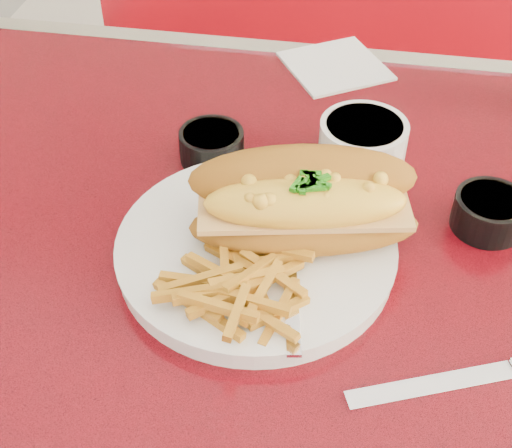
% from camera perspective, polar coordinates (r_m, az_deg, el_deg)
% --- Properties ---
extents(diner_table, '(1.23, 0.83, 0.77)m').
position_cam_1_polar(diner_table, '(0.74, 7.23, -14.04)').
color(diner_table, '#B50B19').
rests_on(diner_table, ground).
extents(booth_bench_far, '(1.20, 0.51, 0.90)m').
position_cam_1_polar(booth_bench_far, '(1.53, 8.66, 4.77)').
color(booth_bench_far, '#A10A15').
rests_on(booth_bench_far, ground).
extents(dinner_plate, '(0.32, 0.32, 0.02)m').
position_cam_1_polar(dinner_plate, '(0.62, -0.00, -2.03)').
color(dinner_plate, white).
rests_on(dinner_plate, diner_table).
extents(mac_hoagie, '(0.21, 0.13, 0.09)m').
position_cam_1_polar(mac_hoagie, '(0.61, 3.85, 1.78)').
color(mac_hoagie, '#A7671A').
rests_on(mac_hoagie, dinner_plate).
extents(fries_pile, '(0.11, 0.10, 0.03)m').
position_cam_1_polar(fries_pile, '(0.57, -1.56, -4.70)').
color(fries_pile, gold).
rests_on(fries_pile, dinner_plate).
extents(fork, '(0.04, 0.17, 0.00)m').
position_cam_1_polar(fork, '(0.60, 2.72, -3.83)').
color(fork, silver).
rests_on(fork, dinner_plate).
extents(gravy_ramekin, '(0.12, 0.12, 0.05)m').
position_cam_1_polar(gravy_ramekin, '(0.72, 8.52, 6.44)').
color(gravy_ramekin, white).
rests_on(gravy_ramekin, diner_table).
extents(sauce_cup_left, '(0.08, 0.08, 0.03)m').
position_cam_1_polar(sauce_cup_left, '(0.73, -3.56, 6.36)').
color(sauce_cup_left, black).
rests_on(sauce_cup_left, diner_table).
extents(sauce_cup_right, '(0.07, 0.07, 0.03)m').
position_cam_1_polar(sauce_cup_right, '(0.68, 18.18, 0.98)').
color(sauce_cup_right, black).
rests_on(sauce_cup_right, diner_table).
extents(knife, '(0.20, 0.09, 0.01)m').
position_cam_1_polar(knife, '(0.58, 19.00, -11.09)').
color(knife, silver).
rests_on(knife, diner_table).
extents(paper_napkin, '(0.15, 0.15, 0.00)m').
position_cam_1_polar(paper_napkin, '(0.90, 6.35, 12.45)').
color(paper_napkin, white).
rests_on(paper_napkin, diner_table).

